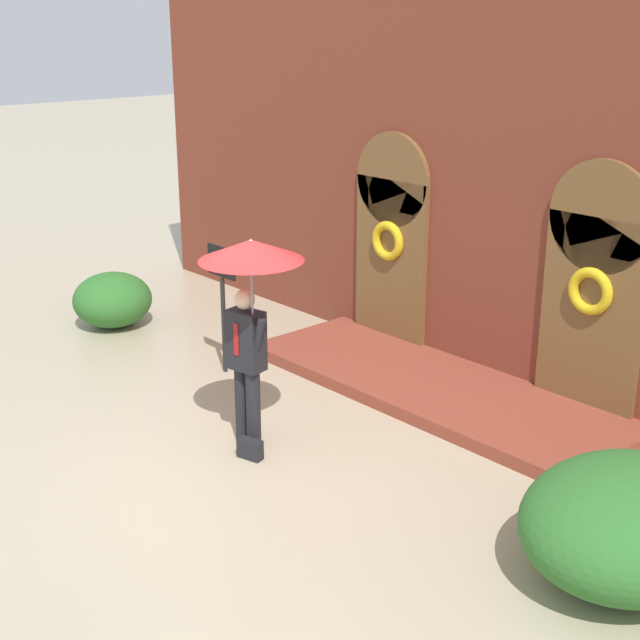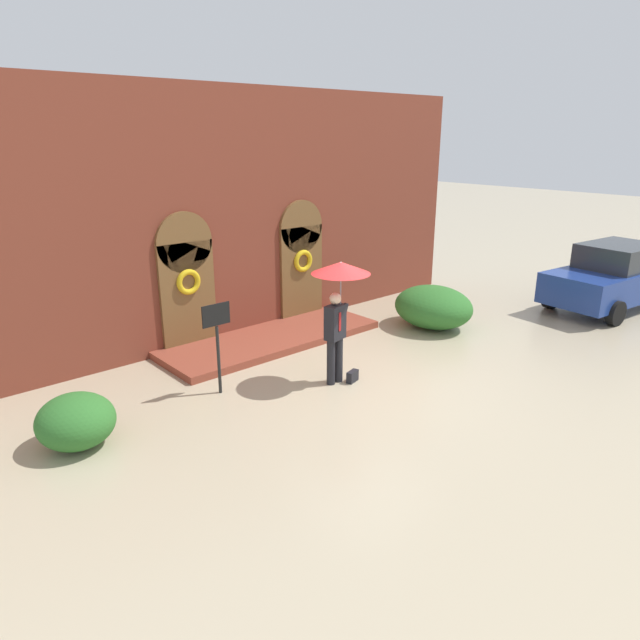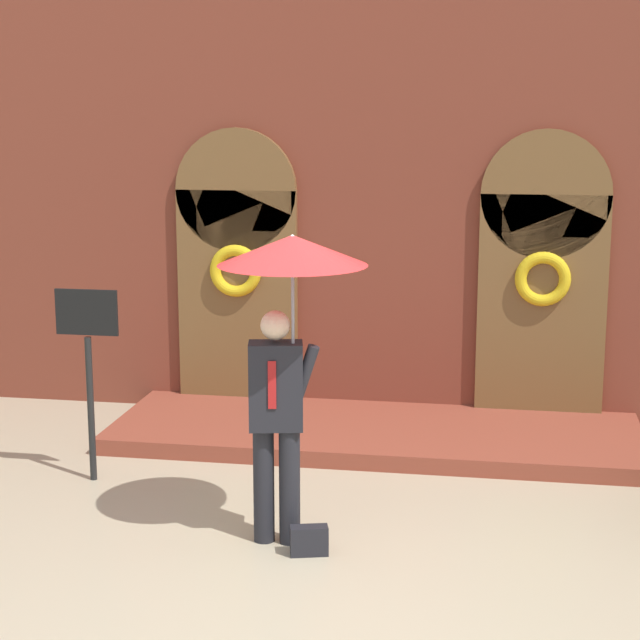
% 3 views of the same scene
% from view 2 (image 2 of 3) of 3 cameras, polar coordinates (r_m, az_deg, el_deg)
% --- Properties ---
extents(ground_plane, '(80.00, 80.00, 0.00)m').
position_cam_2_polar(ground_plane, '(11.08, 4.76, -6.35)').
color(ground_plane, tan).
extents(building_facade, '(14.00, 2.30, 5.60)m').
position_cam_2_polar(building_facade, '(13.43, -7.95, 9.83)').
color(building_facade, brown).
rests_on(building_facade, ground).
extents(person_with_umbrella, '(1.10, 1.10, 2.36)m').
position_cam_2_polar(person_with_umbrella, '(10.52, 1.95, 3.42)').
color(person_with_umbrella, black).
rests_on(person_with_umbrella, ground).
extents(handbag, '(0.30, 0.19, 0.22)m').
position_cam_2_polar(handbag, '(11.11, 3.27, -5.64)').
color(handbag, black).
rests_on(handbag, ground).
extents(sign_post, '(0.56, 0.06, 1.72)m').
position_cam_2_polar(sign_post, '(10.41, -10.25, -1.36)').
color(sign_post, black).
rests_on(sign_post, ground).
extents(shrub_left, '(1.17, 1.20, 0.83)m').
position_cam_2_polar(shrub_left, '(9.58, -23.22, -9.27)').
color(shrub_left, '#2D6B28').
rests_on(shrub_left, ground).
extents(shrub_right, '(1.72, 2.00, 1.03)m').
position_cam_2_polar(shrub_right, '(14.33, 11.26, 1.30)').
color(shrub_right, '#2D6B28').
rests_on(shrub_right, ground).
extents(parked_car, '(4.27, 2.35, 1.76)m').
position_cam_2_polar(parked_car, '(17.42, 27.23, 3.87)').
color(parked_car, navy).
rests_on(parked_car, ground).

